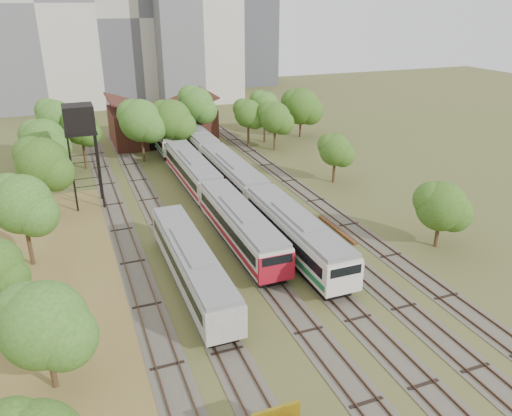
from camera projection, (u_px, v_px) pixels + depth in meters
name	position (u px, v px, depth m)	size (l,w,h in m)	color
ground	(358.00, 352.00, 32.85)	(240.00, 240.00, 0.00)	#475123
dry_grass_patch	(64.00, 343.00, 33.66)	(14.00, 60.00, 0.04)	brown
tracks	(228.00, 214.00, 54.10)	(24.60, 80.00, 0.19)	#4C473D
railcar_red_set	(213.00, 195.00, 53.78)	(3.09, 34.58, 3.82)	black
railcar_green_set	(233.00, 176.00, 59.58)	(3.17, 52.08, 3.92)	black
railcar_rear	(161.00, 136.00, 77.95)	(2.71, 16.08, 3.35)	black
old_grey_coach	(192.00, 264.00, 39.81)	(2.89, 18.00, 3.57)	black
water_tower	(79.00, 122.00, 52.79)	(3.27, 3.27, 11.32)	black
rail_pile_far	(337.00, 229.00, 50.17)	(0.44, 7.05, 0.23)	brown
maintenance_shed	(162.00, 123.00, 81.23)	(16.45, 11.55, 7.58)	#3C1A16
tree_band_left	(37.00, 192.00, 45.51)	(7.70, 61.16, 8.74)	#382616
tree_band_far	(193.00, 114.00, 73.90)	(43.58, 10.66, 9.48)	#382616
tree_band_right	(334.00, 149.00, 61.39)	(5.75, 40.46, 7.39)	#382616
tower_left	(35.00, 3.00, 100.38)	(22.00, 16.00, 42.00)	beige
tower_centre	(133.00, 17.00, 112.56)	(20.00, 18.00, 36.00)	#AFAC9F
tower_far_right	(250.00, 31.00, 133.45)	(12.00, 12.00, 28.00)	#45464D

